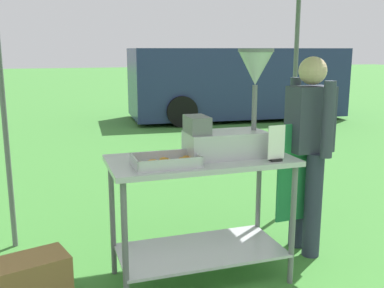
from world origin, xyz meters
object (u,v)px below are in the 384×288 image
at_px(donut_cart, 201,194).
at_px(vendor, 308,146).
at_px(donut_fryer, 232,119).
at_px(van_navy, 235,82).
at_px(supply_crate, 27,284).
at_px(donut_tray, 165,162).
at_px(menu_sign, 276,146).

relative_size(donut_cart, vendor, 0.80).
distance_m(donut_cart, donut_fryer, 0.58).
bearing_deg(van_navy, donut_cart, -115.33).
distance_m(vendor, van_navy, 7.45).
xyz_separation_m(vendor, van_navy, (2.44, 7.04, -0.03)).
height_order(donut_fryer, supply_crate, donut_fryer).
relative_size(donut_cart, donut_tray, 3.01).
xyz_separation_m(donut_fryer, van_navy, (3.18, 7.22, -0.31)).
relative_size(donut_fryer, vendor, 0.47).
bearing_deg(supply_crate, van_navy, 57.55).
distance_m(donut_tray, van_navy, 8.22).
bearing_deg(donut_cart, donut_tray, -156.41).
bearing_deg(vendor, donut_cart, -169.86).
relative_size(vendor, van_navy, 0.31).
relative_size(donut_tray, vendor, 0.27).
bearing_deg(donut_fryer, vendor, 14.00).
height_order(donut_fryer, menu_sign, donut_fryer).
xyz_separation_m(donut_fryer, supply_crate, (-1.43, -0.03, -1.01)).
xyz_separation_m(menu_sign, vendor, (0.52, 0.41, -0.12)).
relative_size(donut_fryer, menu_sign, 3.05).
distance_m(donut_cart, supply_crate, 1.29).
relative_size(vendor, supply_crate, 2.79).
bearing_deg(supply_crate, donut_fryer, 1.11).
xyz_separation_m(menu_sign, supply_crate, (-1.65, 0.20, -0.85)).
bearing_deg(vendor, menu_sign, -141.31).
relative_size(donut_fryer, van_navy, 0.15).
xyz_separation_m(donut_tray, vendor, (1.27, 0.30, -0.03)).
bearing_deg(van_navy, menu_sign, -111.64).
xyz_separation_m(donut_cart, supply_crate, (-1.20, -0.04, -0.48)).
relative_size(donut_cart, menu_sign, 5.24).
relative_size(donut_tray, supply_crate, 0.75).
height_order(donut_tray, donut_fryer, donut_fryer).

